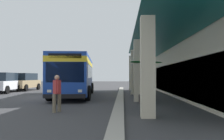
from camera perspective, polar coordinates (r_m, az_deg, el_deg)
ground at (r=18.52m, az=10.38°, el=-6.45°), size 120.00×120.00×0.00m
curb_strip at (r=18.79m, az=1.94°, el=-6.22°), size 29.26×0.50×0.12m
transit_bus at (r=20.11m, az=-8.74°, el=-0.78°), size 11.40×3.62×3.34m
parked_suv_tan at (r=29.62m, az=-19.77°, el=-2.55°), size 4.91×2.41×1.97m
parked_suv_white at (r=26.19m, az=-24.04°, el=-2.65°), size 4.95×2.48×1.97m
pedestrian at (r=11.29m, az=-12.75°, el=-4.87°), size 0.63×0.45×1.67m
potted_palm at (r=15.17m, az=7.94°, el=-5.10°), size 1.54×2.03×2.70m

